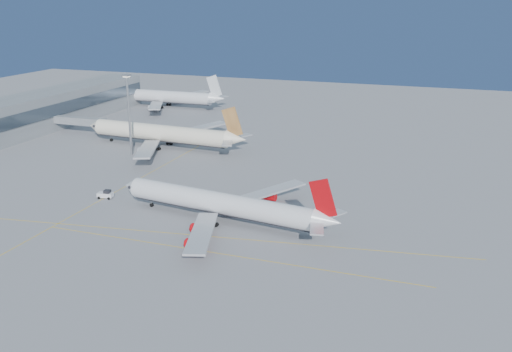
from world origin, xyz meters
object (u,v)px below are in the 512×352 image
object	(u,v)px
airliner_etihad	(164,133)
airliner_third	(165,97)
pushback_tug	(106,194)
light_mast	(129,108)
airliner_virgin	(223,204)

from	to	relation	value
airliner_etihad	airliner_third	distance (m)	82.18
airliner_etihad	pushback_tug	size ratio (longest dim) A/B	14.91
pushback_tug	light_mast	xyz separation A→B (m)	(-17.13, 41.53, 15.71)
airliner_third	pushback_tug	xyz separation A→B (m)	(50.14, -127.80, -4.20)
airliner_virgin	airliner_etihad	distance (m)	77.67
light_mast	airliner_etihad	bearing A→B (deg)	67.76
airliner_etihad	light_mast	xyz separation A→B (m)	(-5.62, -13.74, 11.47)
pushback_tug	airliner_etihad	bearing A→B (deg)	92.19
airliner_etihad	light_mast	distance (m)	18.75
airliner_virgin	pushback_tug	world-z (taller)	airliner_virgin
airliner_etihad	airliner_third	world-z (taller)	airliner_etihad
airliner_virgin	pushback_tug	xyz separation A→B (m)	(-37.66, 4.86, -3.51)
airliner_virgin	airliner_third	xyz separation A→B (m)	(-87.80, 132.66, 0.69)
airliner_virgin	airliner_etihad	xyz separation A→B (m)	(-49.17, 60.12, 0.72)
airliner_etihad	airliner_virgin	bearing A→B (deg)	-47.48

